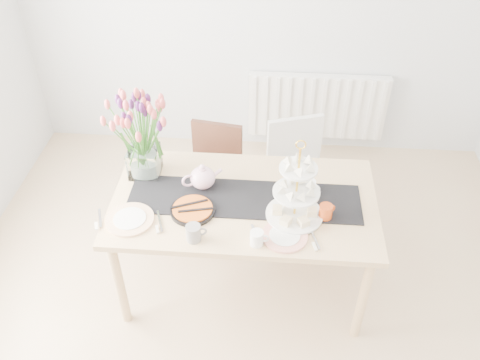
# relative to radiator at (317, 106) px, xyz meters

# --- Properties ---
(room_shell) EXTENTS (4.50, 4.50, 4.50)m
(room_shell) POSITION_rel_radiator_xyz_m (-0.50, -2.19, 0.85)
(room_shell) COLOR tan
(room_shell) RESTS_ON ground
(radiator) EXTENTS (1.20, 0.08, 0.60)m
(radiator) POSITION_rel_radiator_xyz_m (0.00, 0.00, 0.00)
(radiator) COLOR white
(radiator) RESTS_ON room_shell
(dining_table) EXTENTS (1.60, 0.90, 0.75)m
(dining_table) POSITION_rel_radiator_xyz_m (-0.53, -1.60, 0.22)
(dining_table) COLOR tan
(dining_table) RESTS_ON ground
(chair_brown) EXTENTS (0.45, 0.45, 0.77)m
(chair_brown) POSITION_rel_radiator_xyz_m (-0.80, -0.92, -0.01)
(chair_brown) COLOR #371B14
(chair_brown) RESTS_ON ground
(chair_white) EXTENTS (0.52, 0.52, 0.84)m
(chair_white) POSITION_rel_radiator_xyz_m (-0.18, -0.91, 0.03)
(chair_white) COLOR silver
(chair_white) RESTS_ON ground
(table_runner) EXTENTS (1.40, 0.35, 0.01)m
(table_runner) POSITION_rel_radiator_xyz_m (-0.53, -1.60, 0.30)
(table_runner) COLOR black
(table_runner) RESTS_ON dining_table
(tulip_vase) EXTENTS (0.68, 0.68, 0.58)m
(tulip_vase) POSITION_rel_radiator_xyz_m (-1.18, -1.40, 0.68)
(tulip_vase) COLOR silver
(tulip_vase) RESTS_ON dining_table
(cake_stand) EXTENTS (0.33, 0.33, 0.49)m
(cake_stand) POSITION_rel_radiator_xyz_m (-0.23, -1.73, 0.44)
(cake_stand) COLOR gold
(cake_stand) RESTS_ON dining_table
(teapot) EXTENTS (0.31, 0.28, 0.16)m
(teapot) POSITION_rel_radiator_xyz_m (-0.79, -1.51, 0.38)
(teapot) COLOR white
(teapot) RESTS_ON dining_table
(cream_jug) EXTENTS (0.11, 0.11, 0.09)m
(cream_jug) POSITION_rel_radiator_xyz_m (-0.15, -1.51, 0.34)
(cream_jug) COLOR white
(cream_jug) RESTS_ON dining_table
(tart_tin) EXTENTS (0.26, 0.26, 0.03)m
(tart_tin) POSITION_rel_radiator_xyz_m (-0.82, -1.74, 0.32)
(tart_tin) COLOR black
(tart_tin) RESTS_ON dining_table
(mug_grey) EXTENTS (0.10, 0.10, 0.10)m
(mug_grey) POSITION_rel_radiator_xyz_m (-0.78, -1.95, 0.35)
(mug_grey) COLOR gray
(mug_grey) RESTS_ON dining_table
(mug_white) EXTENTS (0.08, 0.08, 0.09)m
(mug_white) POSITION_rel_radiator_xyz_m (-0.44, -1.96, 0.34)
(mug_white) COLOR white
(mug_white) RESTS_ON dining_table
(mug_orange) EXTENTS (0.11, 0.11, 0.09)m
(mug_orange) POSITION_rel_radiator_xyz_m (-0.05, -1.73, 0.35)
(mug_orange) COLOR #D14A17
(mug_orange) RESTS_ON dining_table
(plate_left) EXTENTS (0.36, 0.36, 0.01)m
(plate_left) POSITION_rel_radiator_xyz_m (-1.17, -1.83, 0.31)
(plate_left) COLOR white
(plate_left) RESTS_ON dining_table
(plate_right) EXTENTS (0.32, 0.32, 0.01)m
(plate_right) POSITION_rel_radiator_xyz_m (-0.28, -1.90, 0.31)
(plate_right) COLOR white
(plate_right) RESTS_ON dining_table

